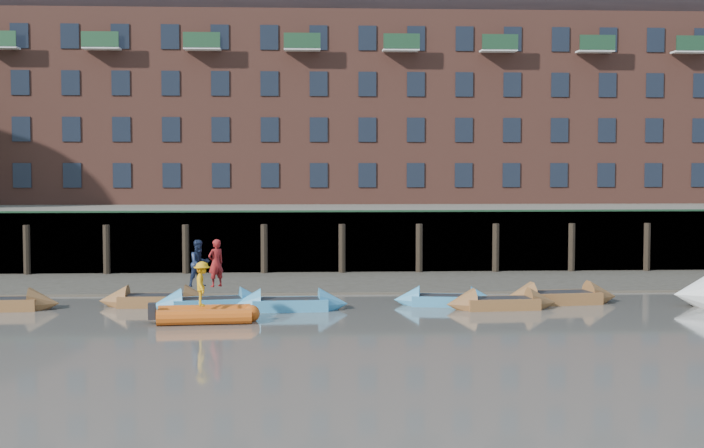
{
  "coord_description": "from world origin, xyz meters",
  "views": [
    {
      "loc": [
        -0.15,
        -28.45,
        5.68
      ],
      "look_at": [
        2.0,
        12.0,
        3.2
      ],
      "focal_mm": 50.0,
      "sensor_mm": 36.0,
      "label": 1
    }
  ],
  "objects": [
    {
      "name": "ground",
      "position": [
        0.0,
        0.0,
        0.0
      ],
      "size": [
        220.0,
        220.0,
        0.0
      ],
      "primitive_type": "plane",
      "color": "#605B54",
      "rests_on": "ground"
    },
    {
      "name": "foreshore",
      "position": [
        0.0,
        18.0,
        0.0
      ],
      "size": [
        110.0,
        8.0,
        0.5
      ],
      "primitive_type": "cube",
      "color": "#3D382F",
      "rests_on": "ground"
    },
    {
      "name": "mud_band",
      "position": [
        0.0,
        14.6,
        0.0
      ],
      "size": [
        110.0,
        1.6,
        0.1
      ],
      "primitive_type": "cube",
      "color": "#4C4336",
      "rests_on": "ground"
    },
    {
      "name": "river_wall",
      "position": [
        -0.0,
        22.38,
        1.59
      ],
      "size": [
        110.0,
        1.23,
        3.3
      ],
      "color": "#2D2A26",
      "rests_on": "ground"
    },
    {
      "name": "bank_terrace",
      "position": [
        0.0,
        36.0,
        1.6
      ],
      "size": [
        110.0,
        28.0,
        3.2
      ],
      "primitive_type": "cube",
      "color": "#5E594D",
      "rests_on": "ground"
    },
    {
      "name": "apartment_terrace",
      "position": [
        -0.0,
        36.99,
        12.82
      ],
      "size": [
        80.6,
        15.56,
        20.98
      ],
      "color": "brown",
      "rests_on": "bank_terrace"
    },
    {
      "name": "rowboat_2",
      "position": [
        -5.9,
        10.79,
        0.23
      ],
      "size": [
        4.56,
        1.36,
        1.32
      ],
      "rotation": [
        0.0,
        0.0,
        -0.01
      ],
      "color": "brown",
      "rests_on": "ground"
    },
    {
      "name": "rowboat_3",
      "position": [
        -3.63,
        9.69,
        0.24
      ],
      "size": [
        4.76,
        2.16,
        1.33
      ],
      "rotation": [
        0.0,
        0.0,
        0.18
      ],
      "color": "teal",
      "rests_on": "ground"
    },
    {
      "name": "rowboat_4",
      "position": [
        -0.56,
        9.43,
        0.23
      ],
      "size": [
        4.59,
        1.54,
        1.31
      ],
      "rotation": [
        0.0,
        0.0,
        0.05
      ],
      "color": "teal",
      "rests_on": "ground"
    },
    {
      "name": "rowboat_5",
      "position": [
        5.66,
        10.4,
        0.21
      ],
      "size": [
        4.25,
        1.8,
        1.2
      ],
      "rotation": [
        0.0,
        0.0,
        -0.15
      ],
      "color": "teal",
      "rests_on": "ground"
    },
    {
      "name": "rowboat_6",
      "position": [
        7.73,
        9.32,
        0.23
      ],
      "size": [
        4.5,
        1.62,
        1.28
      ],
      "rotation": [
        0.0,
        0.0,
        0.08
      ],
      "color": "brown",
      "rests_on": "ground"
    },
    {
      "name": "rowboat_7",
      "position": [
        10.43,
        10.67,
        0.25
      ],
      "size": [
        4.98,
        2.02,
        1.41
      ],
      "rotation": [
        0.0,
        0.0,
        0.13
      ],
      "color": "brown",
      "rests_on": "ground"
    },
    {
      "name": "rib_tender",
      "position": [
        -3.45,
        6.73,
        0.28
      ],
      "size": [
        3.72,
        1.98,
        0.63
      ],
      "rotation": [
        0.0,
        0.0,
        0.08
      ],
      "color": "#CA5011",
      "rests_on": "ground"
    },
    {
      "name": "person_rower_a",
      "position": [
        -3.44,
        9.79,
        1.83
      ],
      "size": [
        0.81,
        0.77,
        1.86
      ],
      "primitive_type": "imported",
      "rotation": [
        0.0,
        0.0,
        3.8
      ],
      "color": "maroon",
      "rests_on": "rowboat_3"
    },
    {
      "name": "person_rower_b",
      "position": [
        -4.09,
        9.82,
        1.82
      ],
      "size": [
        1.13,
        1.09,
        1.84
      ],
      "primitive_type": "imported",
      "rotation": [
        0.0,
        0.0,
        0.64
      ],
      "color": "#19233F",
      "rests_on": "rowboat_3"
    },
    {
      "name": "person_rib_crew",
      "position": [
        -3.67,
        6.7,
        1.39
      ],
      "size": [
        0.68,
        1.08,
        1.6
      ],
      "primitive_type": "imported",
      "rotation": [
        0.0,
        0.0,
        1.65
      ],
      "color": "orange",
      "rests_on": "rib_tender"
    }
  ]
}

